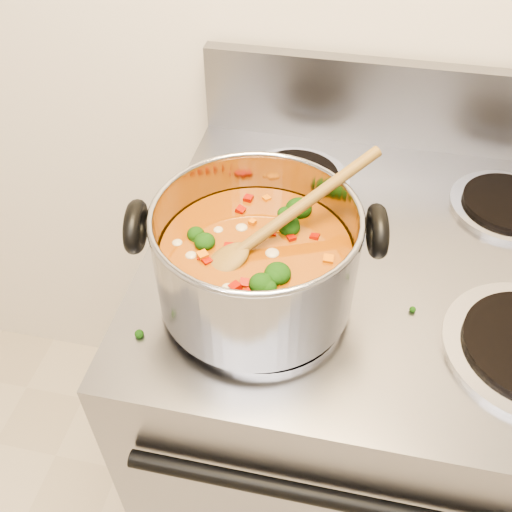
% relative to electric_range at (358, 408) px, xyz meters
% --- Properties ---
extents(electric_range, '(0.75, 0.68, 1.08)m').
position_rel_electric_range_xyz_m(electric_range, '(0.00, 0.00, 0.00)').
color(electric_range, gray).
rests_on(electric_range, ground).
extents(stockpot, '(0.33, 0.27, 0.16)m').
position_rel_electric_range_xyz_m(stockpot, '(-0.19, -0.14, 0.54)').
color(stockpot, '#93949A').
rests_on(stockpot, electric_range).
extents(wooden_spoon, '(0.22, 0.21, 0.11)m').
position_rel_electric_range_xyz_m(wooden_spoon, '(-0.18, -0.13, 0.58)').
color(wooden_spoon, brown).
rests_on(wooden_spoon, stockpot).
extents(cooktop_crumbs, '(0.34, 0.17, 0.01)m').
position_rel_electric_range_xyz_m(cooktop_crumbs, '(-0.27, -0.16, 0.46)').
color(cooktop_crumbs, black).
rests_on(cooktop_crumbs, electric_range).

